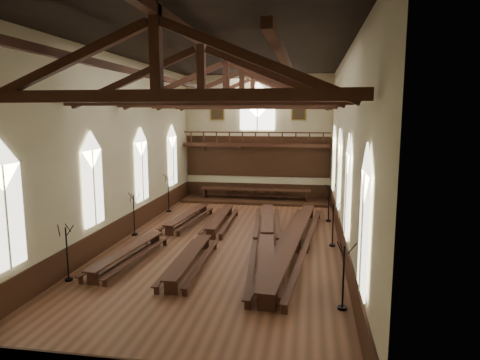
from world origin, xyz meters
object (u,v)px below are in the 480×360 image
object	(u,v)px
candelabrum_left_mid	(134,222)
dais	(255,200)
candelabrum_right_mid	(333,233)
candelabrum_right_far	(329,210)
refectory_row_d	(294,239)
high_table	(255,190)
candelabrum_right_near	(343,289)
refectory_row_c	(266,237)
candelabrum_left_far	(169,200)
refectory_row_b	(207,235)
candelabrum_left_near	(68,264)
refectory_row_a	(163,232)

from	to	relation	value
candelabrum_left_mid	dais	bearing A→B (deg)	62.36
candelabrum_right_mid	dais	bearing A→B (deg)	117.00
candelabrum_right_far	dais	bearing A→B (deg)	135.07
refectory_row_d	candelabrum_right_mid	bearing A→B (deg)	27.66
high_table	candelabrum_right_far	bearing A→B (deg)	-44.93
dais	candelabrum_right_near	size ratio (longest dim) A/B	4.60
refectory_row_c	candelabrum_left_far	distance (m)	10.40
refectory_row_b	candelabrum_right_mid	bearing A→B (deg)	6.22
refectory_row_d	dais	world-z (taller)	refectory_row_d
refectory_row_c	candelabrum_right_mid	xyz separation A→B (m)	(3.42, 0.74, 0.18)
dais	candelabrum_left_far	distance (m)	7.26
candelabrum_left_near	candelabrum_right_far	size ratio (longest dim) A/B	0.99
candelabrum_right_far	candelabrum_right_near	bearing A→B (deg)	-90.00
candelabrum_left_mid	candelabrum_right_near	bearing A→B (deg)	-34.71
candelabrum_left_mid	candelabrum_right_near	distance (m)	13.50
candelabrum_left_far	candelabrum_left_mid	bearing A→B (deg)	-90.00
refectory_row_a	refectory_row_b	world-z (taller)	refectory_row_b
candelabrum_left_near	candelabrum_right_near	xyz separation A→B (m)	(11.10, -0.85, 0.02)
candelabrum_right_near	candelabrum_right_mid	xyz separation A→B (m)	(0.00, 7.45, -0.02)
candelabrum_right_mid	refectory_row_a	bearing A→B (deg)	-177.48
refectory_row_a	high_table	world-z (taller)	high_table
candelabrum_left_near	dais	bearing A→B (deg)	72.33
candelabrum_right_near	refectory_row_d	bearing A→B (deg)	106.86
refectory_row_c	candelabrum_right_near	world-z (taller)	candelabrum_right_near
refectory_row_b	candelabrum_left_far	world-z (taller)	candelabrum_left_far
refectory_row_d	dais	distance (m)	12.42
high_table	refectory_row_d	bearing A→B (deg)	-73.21
candelabrum_left_far	candelabrum_right_far	distance (m)	11.14
refectory_row_c	candelabrum_right_far	distance (m)	6.98
candelabrum_right_mid	refectory_row_c	bearing A→B (deg)	-167.71
dais	candelabrum_right_far	size ratio (longest dim) A/B	4.66
refectory_row_b	high_table	size ratio (longest dim) A/B	1.56
refectory_row_a	candelabrum_right_far	world-z (taller)	candelabrum_right_far
dais	candelabrum_left_mid	xyz separation A→B (m)	(-5.57, -10.63, 0.66)
refectory_row_c	candelabrum_right_far	xyz separation A→B (m)	(3.42, 6.09, 0.20)
dais	high_table	world-z (taller)	high_table
refectory_row_a	candelabrum_right_mid	bearing A→B (deg)	2.52
candelabrum_left_near	candelabrum_right_mid	distance (m)	12.92
candelabrum_right_near	candelabrum_right_far	xyz separation A→B (m)	(-0.00, 12.79, -0.01)
candelabrum_left_far	candelabrum_right_far	xyz separation A→B (m)	(11.10, -0.92, -0.08)
refectory_row_c	candelabrum_right_near	size ratio (longest dim) A/B	5.86
high_table	candelabrum_left_near	world-z (taller)	candelabrum_left_near
refectory_row_b	candelabrum_left_far	distance (m)	8.32
refectory_row_b	candelabrum_left_mid	distance (m)	4.62
refectory_row_d	candelabrum_left_near	bearing A→B (deg)	-148.61
high_table	refectory_row_b	bearing A→B (deg)	-95.17
refectory_row_b	refectory_row_c	bearing A→B (deg)	-0.50
refectory_row_c	candelabrum_right_mid	world-z (taller)	candelabrum_right_mid
dais	candelabrum_right_near	world-z (taller)	candelabrum_right_near
refectory_row_d	candelabrum_right_near	distance (m)	6.72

